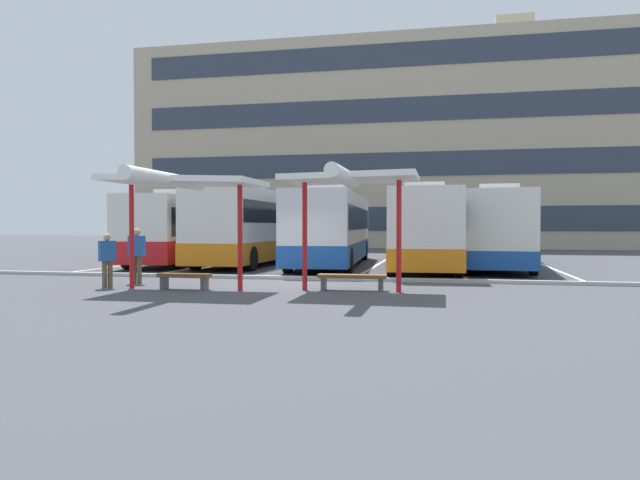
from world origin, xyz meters
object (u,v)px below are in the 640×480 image
(coach_bus_0, at_px, (189,231))
(coach_bus_2, at_px, (332,230))
(bench_1, at_px, (352,278))
(waiting_passenger_0, at_px, (137,251))
(waiting_shelter_0, at_px, (181,183))
(waiting_passenger_1, at_px, (107,257))
(bench_0, at_px, (184,278))
(coach_bus_1, at_px, (251,227))
(coach_bus_4, at_px, (498,230))
(waiting_shelter_1, at_px, (350,181))
(coach_bus_3, at_px, (423,230))

(coach_bus_0, distance_m, coach_bus_2, 7.29)
(bench_1, xyz_separation_m, waiting_passenger_0, (-6.96, 0.63, 0.67))
(waiting_shelter_0, bearing_deg, waiting_passenger_1, 176.37)
(coach_bus_0, height_order, bench_1, coach_bus_0)
(coach_bus_0, distance_m, waiting_passenger_0, 10.45)
(waiting_passenger_1, bearing_deg, bench_0, 1.38)
(coach_bus_1, relative_size, coach_bus_4, 0.88)
(waiting_passenger_1, bearing_deg, coach_bus_1, 85.17)
(coach_bus_2, distance_m, waiting_shelter_0, 11.36)
(waiting_shelter_1, bearing_deg, coach_bus_2, 103.21)
(waiting_shelter_0, distance_m, bench_1, 5.51)
(coach_bus_4, bearing_deg, bench_1, -114.71)
(coach_bus_1, relative_size, coach_bus_3, 0.86)
(bench_0, bearing_deg, coach_bus_4, 49.59)
(bench_1, height_order, waiting_passenger_1, waiting_passenger_1)
(waiting_shelter_0, xyz_separation_m, waiting_shelter_1, (4.73, 0.48, 0.03))
(bench_1, bearing_deg, coach_bus_1, 122.54)
(coach_bus_2, bearing_deg, waiting_passenger_1, -113.07)
(waiting_passenger_0, bearing_deg, waiting_shelter_0, -34.88)
(coach_bus_2, xyz_separation_m, waiting_shelter_0, (-2.25, -11.05, 1.38))
(coach_bus_1, relative_size, waiting_shelter_1, 2.51)
(coach_bus_3, distance_m, bench_0, 11.92)
(coach_bus_4, bearing_deg, waiting_shelter_1, -113.82)
(coach_bus_0, bearing_deg, bench_1, -47.59)
(waiting_passenger_0, height_order, waiting_passenger_1, waiting_passenger_0)
(waiting_shelter_0, bearing_deg, bench_0, 90.00)
(waiting_shelter_1, bearing_deg, waiting_passenger_0, 171.21)
(waiting_passenger_1, bearing_deg, bench_1, 6.20)
(coach_bus_0, xyz_separation_m, coach_bus_4, (14.60, -0.15, 0.05))
(coach_bus_4, height_order, bench_0, coach_bus_4)
(waiting_passenger_1, bearing_deg, waiting_shelter_0, -3.63)
(bench_1, bearing_deg, coach_bus_4, 65.29)
(coach_bus_3, relative_size, bench_0, 7.94)
(coach_bus_4, relative_size, waiting_shelter_1, 2.84)
(bench_0, bearing_deg, bench_1, 8.60)
(bench_0, relative_size, bench_1, 0.80)
(waiting_shelter_0, height_order, waiting_passenger_1, waiting_shelter_0)
(coach_bus_2, bearing_deg, coach_bus_3, -11.59)
(coach_bus_4, xyz_separation_m, waiting_passenger_1, (-11.97, -11.31, -0.71))
(waiting_shelter_1, distance_m, waiting_passenger_1, 7.44)
(coach_bus_0, xyz_separation_m, bench_0, (5.03, -11.39, -1.24))
(coach_bus_0, height_order, waiting_passenger_0, coach_bus_0)
(bench_0, xyz_separation_m, bench_1, (4.73, 0.72, 0.01))
(waiting_shelter_0, bearing_deg, bench_1, 11.07)
(coach_bus_1, distance_m, coach_bus_4, 11.10)
(coach_bus_0, relative_size, waiting_shelter_1, 2.93)
(coach_bus_2, xyz_separation_m, waiting_shelter_1, (2.48, -10.57, 1.41))
(coach_bus_1, xyz_separation_m, coach_bus_4, (11.08, 0.77, -0.11))
(waiting_shelter_1, height_order, waiting_passenger_1, waiting_shelter_1)
(waiting_shelter_1, relative_size, waiting_passenger_1, 2.61)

